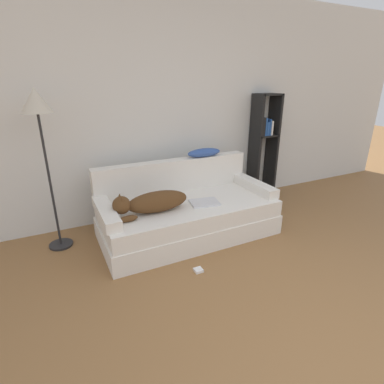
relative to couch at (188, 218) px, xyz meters
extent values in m
cube|color=silver|center=(0.16, 0.79, 1.15)|extent=(8.13, 0.06, 2.70)
cube|color=silver|center=(0.00, 0.00, -0.09)|extent=(1.95, 0.94, 0.22)
cube|color=silver|center=(0.00, -0.01, 0.11)|extent=(1.91, 0.90, 0.18)
cube|color=silver|center=(0.00, 0.40, 0.40)|extent=(1.91, 0.15, 0.39)
cube|color=silver|center=(-0.90, -0.01, 0.26)|extent=(0.15, 0.75, 0.11)
cube|color=silver|center=(0.90, -0.01, 0.26)|extent=(0.15, 0.75, 0.11)
ellipsoid|color=#513319|center=(-0.39, -0.09, 0.31)|extent=(0.64, 0.24, 0.22)
sphere|color=#513319|center=(-0.76, -0.09, 0.35)|extent=(0.18, 0.18, 0.18)
cone|color=#513319|center=(-0.76, -0.14, 0.41)|extent=(0.06, 0.06, 0.08)
cone|color=#513319|center=(-0.76, -0.04, 0.41)|extent=(0.06, 0.06, 0.08)
ellipsoid|color=#513319|center=(-0.73, -0.19, 0.24)|extent=(0.19, 0.06, 0.06)
cube|color=silver|center=(0.14, -0.11, 0.22)|extent=(0.34, 0.29, 0.02)
ellipsoid|color=#335199|center=(0.40, 0.38, 0.64)|extent=(0.44, 0.16, 0.10)
cube|color=black|center=(1.36, 0.61, 0.55)|extent=(0.04, 0.26, 1.50)
cube|color=black|center=(1.68, 0.61, 0.55)|extent=(0.04, 0.26, 1.50)
cube|color=black|center=(1.52, 0.61, 1.29)|extent=(0.34, 0.26, 0.02)
cube|color=black|center=(1.52, 0.61, 0.73)|extent=(0.34, 0.26, 0.02)
cube|color=black|center=(1.41, 0.60, 0.87)|extent=(0.04, 0.20, 0.25)
cube|color=#234C93|center=(1.44, 0.60, 0.87)|extent=(0.02, 0.20, 0.24)
cube|color=#234C93|center=(1.48, 0.60, 0.84)|extent=(0.04, 0.20, 0.19)
cube|color=#234C93|center=(1.52, 0.60, 0.86)|extent=(0.02, 0.20, 0.22)
cube|color=silver|center=(1.55, 0.60, 0.84)|extent=(0.03, 0.20, 0.20)
cylinder|color=#232326|center=(-1.35, 0.38, -0.19)|extent=(0.24, 0.24, 0.02)
cylinder|color=#232326|center=(-1.35, 0.38, 0.51)|extent=(0.02, 0.02, 1.38)
cone|color=beige|center=(-1.35, 0.38, 1.31)|extent=(0.28, 0.28, 0.22)
cube|color=white|center=(-0.23, -0.69, -0.19)|extent=(0.08, 0.08, 0.03)
camera|label=1|loc=(-1.33, -2.78, 1.50)|focal=28.00mm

